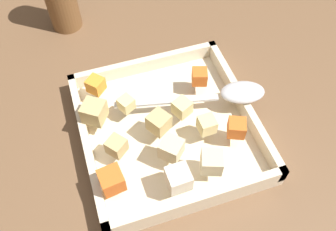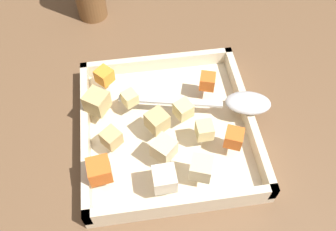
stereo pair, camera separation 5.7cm
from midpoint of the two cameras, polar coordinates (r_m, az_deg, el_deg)
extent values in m
plane|color=brown|center=(0.61, -1.43, -4.08)|extent=(4.00, 4.00, 0.00)
cube|color=beige|center=(0.61, -2.68, -2.66)|extent=(0.29, 0.28, 0.01)
cube|color=beige|center=(0.62, 9.10, 1.69)|extent=(0.29, 0.01, 0.03)
cube|color=beige|center=(0.59, -15.34, -4.87)|extent=(0.29, 0.01, 0.03)
cube|color=beige|center=(0.53, 1.65, -13.47)|extent=(0.01, 0.28, 0.03)
cube|color=beige|center=(0.68, -6.15, 7.80)|extent=(0.01, 0.28, 0.03)
cube|color=orange|center=(0.52, -12.07, -10.20)|extent=(0.04, 0.04, 0.03)
cube|color=orange|center=(0.56, 7.92, -2.15)|extent=(0.04, 0.04, 0.03)
cube|color=orange|center=(0.62, 2.35, 5.98)|extent=(0.03, 0.03, 0.03)
cube|color=orange|center=(0.62, -13.93, 4.53)|extent=(0.04, 0.04, 0.03)
cube|color=beige|center=(0.52, 3.78, -7.56)|extent=(0.04, 0.04, 0.03)
cube|color=tan|center=(0.56, -4.38, -1.29)|extent=(0.04, 0.04, 0.03)
cube|color=#E0CC89|center=(0.59, -9.37, 1.65)|extent=(0.03, 0.03, 0.02)
cube|color=tan|center=(0.55, -11.12, -4.99)|extent=(0.04, 0.04, 0.03)
cube|color=beige|center=(0.53, -2.53, -5.46)|extent=(0.04, 0.04, 0.03)
cube|color=tan|center=(0.59, -14.34, 0.37)|extent=(0.05, 0.05, 0.03)
cube|color=#E0CC89|center=(0.56, 3.26, -1.66)|extent=(0.03, 0.03, 0.03)
cube|color=#E0CC89|center=(0.58, -0.59, 1.08)|extent=(0.03, 0.03, 0.03)
cube|color=silver|center=(0.51, -1.60, -10.14)|extent=(0.03, 0.03, 0.03)
ellipsoid|color=silver|center=(0.61, 9.06, 3.47)|extent=(0.06, 0.08, 0.02)
cube|color=silver|center=(0.60, -2.63, 2.14)|extent=(0.05, 0.17, 0.01)
camera|label=1|loc=(0.03, -92.87, -4.08)|focal=38.65mm
camera|label=2|loc=(0.03, 87.13, 4.08)|focal=38.65mm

